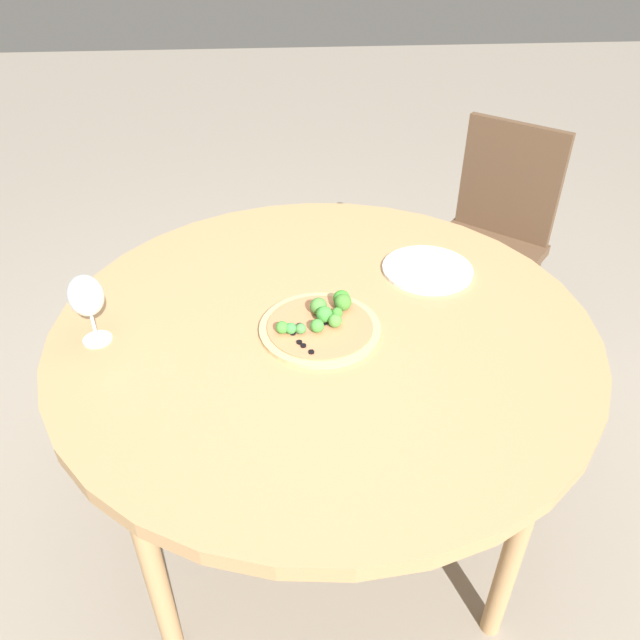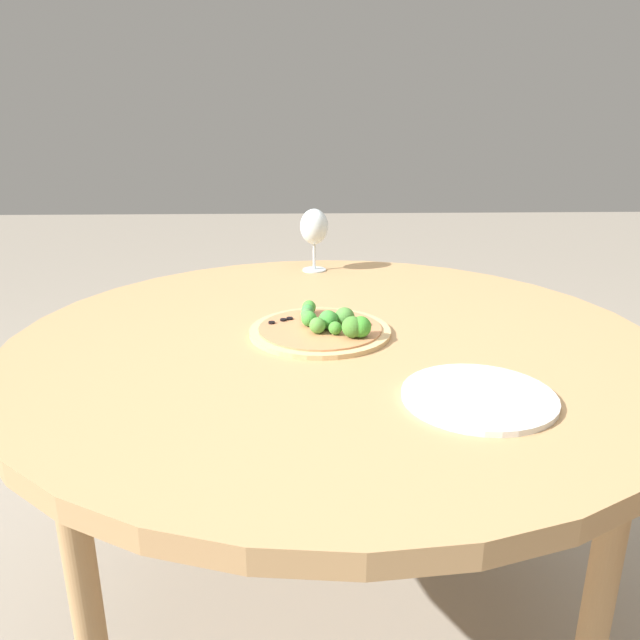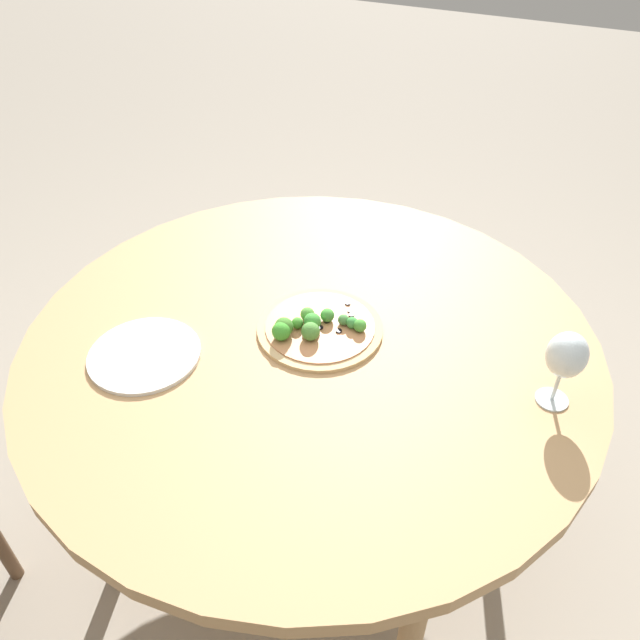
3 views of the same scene
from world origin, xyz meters
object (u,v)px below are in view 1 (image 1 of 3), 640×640
Objects in this scene: chair at (489,237)px; wine_glass at (86,297)px; pizza at (322,323)px; plate_near at (427,269)px.

wine_glass is at bearing -105.15° from chair.
pizza reaches higher than plate_near.
chair is 3.02× the size of pizza.
pizza is (0.84, -0.70, 0.25)m from chair.
chair is 1.55m from wine_glass.
wine_glass is 0.71× the size of plate_near.
plate_near is (-0.24, 0.31, -0.01)m from pizza.
wine_glass is at bearing -73.65° from plate_near.
chair reaches higher than plate_near.
chair is at bearing 124.44° from wine_glass.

